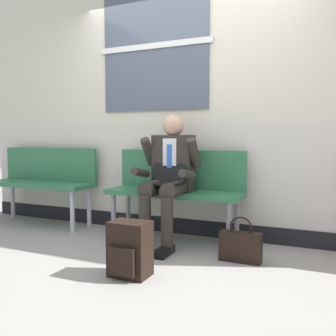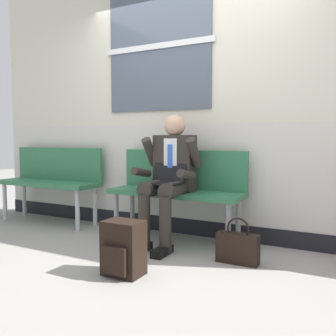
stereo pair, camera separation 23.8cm
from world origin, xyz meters
name	(u,v)px [view 2 (the right image)]	position (x,y,z in m)	size (l,w,h in m)	color
ground_plane	(160,253)	(0.00, 0.00, 0.00)	(18.00, 18.00, 0.00)	gray
station_wall	(195,90)	(-0.01, 0.77, 1.54)	(5.48, 0.16, 3.08)	beige
bench_with_person	(178,186)	(-0.06, 0.49, 0.55)	(1.37, 0.42, 0.91)	#2D6B47
bench_empty	(52,177)	(-1.79, 0.49, 0.55)	(1.36, 0.42, 0.91)	#2D6B47
person_seated	(169,175)	(-0.06, 0.29, 0.68)	(0.57, 0.70, 1.26)	#2D2823
backpack	(123,249)	(0.01, -0.58, 0.20)	(0.29, 0.24, 0.41)	black
handbag	(238,247)	(0.69, 0.08, 0.13)	(0.35, 0.12, 0.38)	black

